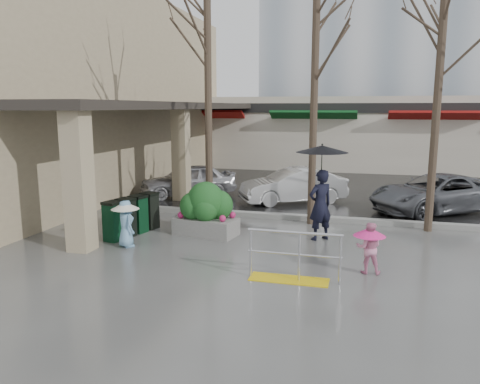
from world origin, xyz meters
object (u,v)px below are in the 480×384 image
at_px(handrail, 292,262).
at_px(child_pink, 369,244).
at_px(woman, 321,185).
at_px(planter, 206,210).
at_px(tree_mideast, 441,53).
at_px(car_b, 293,186).
at_px(car_a, 188,180).
at_px(tree_midwest, 316,43).
at_px(child_blue, 126,219).
at_px(car_c, 436,193).
at_px(tree_west, 208,52).
at_px(news_boxes, 132,216).

xyz_separation_m(handrail, child_pink, (1.48, 0.84, 0.26)).
height_order(handrail, woman, woman).
height_order(handrail, planter, planter).
xyz_separation_m(tree_mideast, planter, (-5.93, -1.99, -4.16)).
bearing_deg(car_b, car_a, -123.94).
xyz_separation_m(tree_midwest, car_a, (-5.17, 3.23, -4.60)).
bearing_deg(planter, woman, 5.80).
xyz_separation_m(handrail, tree_midwest, (-0.16, 4.80, 4.86)).
distance_m(handrail, tree_mideast, 7.28).
distance_m(tree_midwest, car_a, 7.64).
distance_m(child_pink, planter, 4.70).
distance_m(child_blue, car_b, 7.27).
xyz_separation_m(car_b, car_c, (4.82, -0.33, 0.00)).
bearing_deg(planter, handrail, -45.28).
xyz_separation_m(child_blue, car_a, (-0.97, 6.79, -0.08)).
height_order(tree_west, car_b, tree_west).
relative_size(tree_west, news_boxes, 3.54).
height_order(tree_west, planter, tree_west).
relative_size(child_pink, child_blue, 0.92).
height_order(tree_mideast, news_boxes, tree_mideast).
xyz_separation_m(tree_midwest, car_b, (-0.98, 2.96, -4.60)).
relative_size(handrail, car_c, 0.42).
bearing_deg(woman, car_c, -168.38).
relative_size(tree_mideast, news_boxes, 3.38).
height_order(car_b, car_c, same).
height_order(handrail, tree_west, tree_west).
distance_m(child_pink, car_a, 9.90).
height_order(child_pink, car_c, car_c).
distance_m(child_blue, news_boxes, 1.18).
relative_size(tree_west, tree_mideast, 1.05).
relative_size(tree_mideast, child_blue, 5.47).
xyz_separation_m(tree_west, car_a, (-1.97, 3.23, -4.45)).
bearing_deg(child_blue, planter, -96.27).
height_order(handrail, car_a, car_a).
bearing_deg(handrail, child_pink, 29.57).
bearing_deg(tree_west, planter, -73.88).
bearing_deg(news_boxes, car_c, 45.48).
bearing_deg(woman, child_blue, -17.75).
height_order(tree_midwest, child_pink, tree_midwest).
relative_size(tree_midwest, child_pink, 6.40).
relative_size(tree_west, car_c, 1.50).
xyz_separation_m(tree_midwest, news_boxes, (-4.60, -2.47, -4.71)).
bearing_deg(car_a, car_b, 52.45).
relative_size(child_pink, car_c, 0.24).
relative_size(woman, planter, 1.40).
distance_m(planter, car_b, 5.21).
bearing_deg(child_pink, car_a, -49.63).
bearing_deg(handrail, child_blue, 164.11).
bearing_deg(planter, car_a, 115.97).
bearing_deg(tree_midwest, handrail, -88.09).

